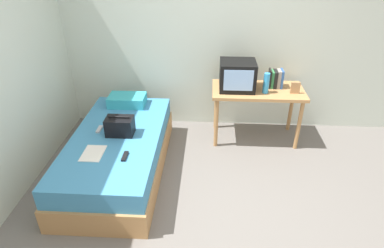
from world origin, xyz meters
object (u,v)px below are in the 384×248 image
remote_dark (125,156)px  bed (119,153)px  book_row (276,79)px  picture_frame (295,88)px  handbag (120,126)px  pillow (127,100)px  water_bottle (266,83)px  remote_silver (99,129)px  desk (257,95)px  magazine (93,153)px  tv (237,75)px

remote_dark → bed: bearing=115.7°
book_row → picture_frame: (0.21, -0.19, -0.04)m
book_row → handbag: size_ratio=0.77×
picture_frame → pillow: size_ratio=0.31×
water_bottle → remote_silver: bearing=-162.0°
bed → picture_frame: (2.08, 0.72, 0.55)m
bed → water_bottle: water_bottle is taller
desk → handbag: (-1.60, -0.81, -0.04)m
bed → book_row: book_row is taller
pillow → picture_frame: bearing=-0.7°
remote_dark → magazine: bearing=173.0°
bed → handbag: 0.35m
picture_frame → remote_dark: (-1.88, -1.14, -0.29)m
desk → book_row: 0.31m
bed → picture_frame: size_ratio=13.68×
picture_frame → pillow: (-2.12, 0.02, -0.24)m
bed → desk: 1.88m
handbag → remote_silver: handbag is taller
bed → pillow: size_ratio=4.27×
bed → tv: tv is taller
bed → pillow: (-0.04, 0.75, 0.32)m
tv → remote_dark: bearing=-133.4°
desk → water_bottle: water_bottle is taller
picture_frame → magazine: 2.49m
book_row → remote_silver: (-2.08, -0.82, -0.33)m
picture_frame → remote_silver: size_ratio=1.02×
book_row → water_bottle: bearing=-127.0°
handbag → magazine: handbag is taller
pillow → remote_silver: size_ratio=3.25×
pillow → remote_silver: (-0.17, -0.65, -0.06)m
picture_frame → remote_silver: picture_frame is taller
water_bottle → pillow: bearing=179.1°
tv → magazine: size_ratio=1.52×
tv → picture_frame: tv is taller
picture_frame → remote_silver: bearing=-164.7°
desk → pillow: bearing=-177.1°
bed → water_bottle: bearing=22.8°
bed → remote_silver: size_ratio=13.89×
remote_silver → book_row: bearing=21.5°
bed → tv: bearing=31.1°
water_bottle → tv: bearing=163.6°
handbag → picture_frame: bearing=19.0°
picture_frame → handbag: size_ratio=0.49×
remote_dark → water_bottle: bearing=36.7°
bed → pillow: bearing=93.3°
desk → water_bottle: bearing=-56.6°
bed → picture_frame: 2.27m
bed → desk: bearing=26.9°
remote_dark → remote_silver: bearing=129.4°
handbag → remote_dark: bearing=-70.9°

